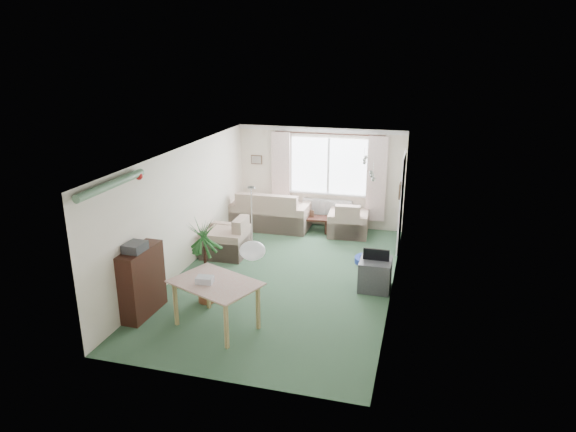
% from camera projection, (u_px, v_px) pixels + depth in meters
% --- Properties ---
extents(ground, '(6.50, 6.50, 0.00)m').
position_uv_depth(ground, '(284.00, 278.00, 9.70)').
color(ground, '#315239').
extents(window, '(1.80, 0.03, 1.30)m').
position_uv_depth(window, '(329.00, 166.00, 12.15)').
color(window, white).
extents(curtain_rod, '(2.60, 0.03, 0.03)m').
position_uv_depth(curtain_rod, '(329.00, 134.00, 11.83)').
color(curtain_rod, black).
extents(curtain_left, '(0.45, 0.08, 2.00)m').
position_uv_depth(curtain_left, '(281.00, 173.00, 12.41)').
color(curtain_left, beige).
extents(curtain_right, '(0.45, 0.08, 2.00)m').
position_uv_depth(curtain_right, '(377.00, 179.00, 11.84)').
color(curtain_right, beige).
extents(radiator, '(1.20, 0.10, 0.55)m').
position_uv_depth(radiator, '(327.00, 210.00, 12.45)').
color(radiator, white).
extents(doorway, '(0.03, 0.95, 2.00)m').
position_uv_depth(doorway, '(401.00, 204.00, 10.91)').
color(doorway, black).
extents(pendant_lamp, '(0.36, 0.36, 0.36)m').
position_uv_depth(pendant_lamp, '(252.00, 251.00, 7.08)').
color(pendant_lamp, white).
extents(tinsel_garland, '(1.60, 1.60, 0.12)m').
position_uv_depth(tinsel_garland, '(112.00, 184.00, 7.36)').
color(tinsel_garland, '#196626').
extents(bauble_cluster_a, '(0.20, 0.20, 0.20)m').
position_uv_depth(bauble_cluster_a, '(364.00, 157.00, 9.51)').
color(bauble_cluster_a, silver).
extents(bauble_cluster_b, '(0.20, 0.20, 0.20)m').
position_uv_depth(bauble_cluster_b, '(373.00, 173.00, 8.34)').
color(bauble_cluster_b, silver).
extents(wall_picture_back, '(0.28, 0.03, 0.22)m').
position_uv_depth(wall_picture_back, '(257.00, 160.00, 12.58)').
color(wall_picture_back, brown).
extents(wall_picture_right, '(0.03, 0.24, 0.30)m').
position_uv_depth(wall_picture_right, '(400.00, 191.00, 9.82)').
color(wall_picture_right, brown).
extents(sofa, '(1.86, 1.00, 0.92)m').
position_uv_depth(sofa, '(271.00, 209.00, 12.35)').
color(sofa, tan).
rests_on(sofa, ground).
extents(armchair_corner, '(0.95, 0.91, 0.80)m').
position_uv_depth(armchair_corner, '(348.00, 218.00, 11.88)').
color(armchair_corner, beige).
rests_on(armchair_corner, ground).
extents(armchair_left, '(0.89, 0.94, 0.83)m').
position_uv_depth(armchair_left, '(226.00, 236.00, 10.72)').
color(armchair_left, '#C2B193').
rests_on(armchair_left, ground).
extents(coffee_table, '(0.81, 0.49, 0.35)m').
position_uv_depth(coffee_table, '(313.00, 224.00, 12.18)').
color(coffee_table, black).
rests_on(coffee_table, ground).
extents(photo_frame, '(0.12, 0.07, 0.16)m').
position_uv_depth(photo_frame, '(312.00, 213.00, 12.14)').
color(photo_frame, brown).
rests_on(photo_frame, coffee_table).
extents(bookshelf, '(0.34, 0.94, 1.14)m').
position_uv_depth(bookshelf, '(142.00, 282.00, 8.25)').
color(bookshelf, black).
rests_on(bookshelf, ground).
extents(hifi_box, '(0.29, 0.36, 0.14)m').
position_uv_depth(hifi_box, '(135.00, 247.00, 7.95)').
color(hifi_box, '#333438').
rests_on(hifi_box, bookshelf).
extents(houseplant, '(0.68, 0.68, 1.47)m').
position_uv_depth(houseplant, '(205.00, 262.00, 8.60)').
color(houseplant, '#1B4E28').
rests_on(houseplant, ground).
extents(dining_table, '(1.40, 1.19, 0.74)m').
position_uv_depth(dining_table, '(217.00, 305.00, 7.91)').
color(dining_table, tan).
rests_on(dining_table, ground).
extents(gift_box, '(0.27, 0.20, 0.12)m').
position_uv_depth(gift_box, '(205.00, 280.00, 7.74)').
color(gift_box, silver).
rests_on(gift_box, dining_table).
extents(tv_cube, '(0.56, 0.61, 0.56)m').
position_uv_depth(tv_cube, '(375.00, 274.00, 9.21)').
color(tv_cube, '#39383E').
rests_on(tv_cube, ground).
extents(pet_bed, '(0.72, 0.72, 0.11)m').
position_uv_depth(pet_bed, '(368.00, 260.00, 10.40)').
color(pet_bed, navy).
rests_on(pet_bed, ground).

